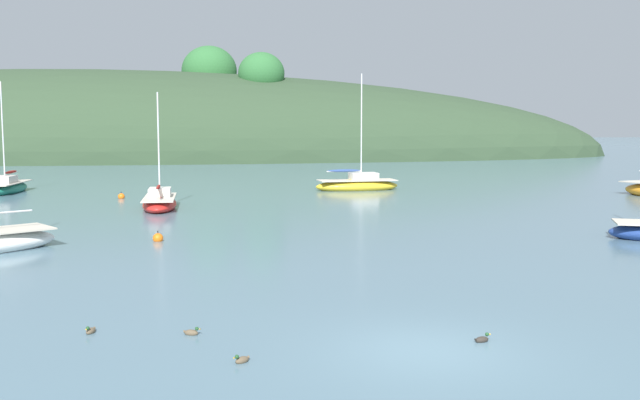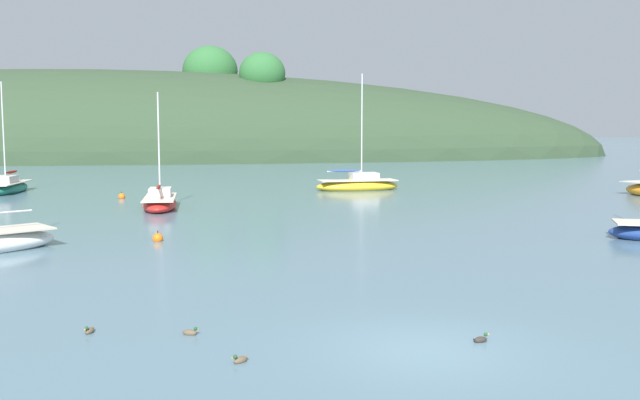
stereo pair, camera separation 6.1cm
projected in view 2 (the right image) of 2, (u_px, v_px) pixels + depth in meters
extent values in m
plane|color=slate|center=(424.00, 351.00, 16.18)|extent=(400.00, 400.00, 0.00)
ellipsoid|color=#2D422B|center=(81.00, 158.00, 100.44)|extent=(150.00, 36.00, 23.86)
ellipsoid|color=#2D6633|center=(262.00, 73.00, 96.73)|extent=(6.09, 5.54, 5.54)
ellipsoid|color=#2D6633|center=(210.00, 71.00, 102.47)|extent=(7.64, 6.94, 6.94)
ellipsoid|color=gold|center=(357.00, 186.00, 53.85)|extent=(6.36, 2.75, 0.99)
cube|color=beige|center=(357.00, 180.00, 53.80)|extent=(5.85, 2.53, 0.06)
cube|color=silver|center=(364.00, 176.00, 53.88)|extent=(2.11, 1.57, 0.55)
cylinder|color=silver|center=(362.00, 127.00, 53.46)|extent=(0.09, 0.09, 7.71)
cylinder|color=silver|center=(344.00, 171.00, 53.52)|extent=(2.58, 0.35, 0.07)
ellipsoid|color=#2D4784|center=(344.00, 171.00, 53.51)|extent=(2.49, 0.47, 0.20)
ellipsoid|color=red|center=(160.00, 204.00, 42.37)|extent=(2.12, 5.65, 0.89)
cube|color=beige|center=(160.00, 197.00, 42.32)|extent=(1.95, 5.20, 0.06)
cube|color=silver|center=(160.00, 192.00, 42.73)|extent=(1.30, 1.83, 0.51)
cylinder|color=silver|center=(159.00, 145.00, 42.28)|extent=(0.09, 0.09, 6.01)
cylinder|color=silver|center=(159.00, 188.00, 41.38)|extent=(0.16, 2.34, 0.07)
ellipsoid|color=maroon|center=(159.00, 187.00, 41.37)|extent=(0.29, 2.26, 0.20)
ellipsoid|color=#196B56|center=(7.00, 189.00, 51.89)|extent=(2.32, 6.01, 0.95)
cube|color=beige|center=(7.00, 183.00, 51.85)|extent=(2.14, 5.53, 0.06)
cube|color=beige|center=(5.00, 180.00, 51.35)|extent=(1.41, 1.96, 0.53)
cylinder|color=silver|center=(3.00, 133.00, 51.18)|extent=(0.09, 0.09, 7.05)
cylinder|color=silver|center=(12.00, 173.00, 52.72)|extent=(0.20, 2.49, 0.07)
ellipsoid|color=maroon|center=(12.00, 172.00, 52.71)|extent=(0.33, 2.39, 0.20)
sphere|color=orange|center=(122.00, 197.00, 47.97)|extent=(0.44, 0.44, 0.44)
cylinder|color=black|center=(122.00, 192.00, 47.94)|extent=(0.04, 0.04, 0.10)
sphere|color=orange|center=(158.00, 238.00, 30.95)|extent=(0.44, 0.44, 0.44)
cylinder|color=black|center=(158.00, 232.00, 30.92)|extent=(0.04, 0.04, 0.10)
ellipsoid|color=brown|center=(190.00, 333.00, 17.40)|extent=(0.38, 0.28, 0.16)
sphere|color=#1E4723|center=(196.00, 329.00, 17.36)|extent=(0.09, 0.09, 0.09)
cone|color=gold|center=(198.00, 329.00, 17.34)|extent=(0.05, 0.05, 0.04)
cone|color=brown|center=(184.00, 331.00, 17.43)|extent=(0.10, 0.09, 0.08)
ellipsoid|color=#2D2823|center=(480.00, 340.00, 16.84)|extent=(0.38, 0.28, 0.16)
sphere|color=#1E4723|center=(486.00, 334.00, 16.88)|extent=(0.09, 0.09, 0.09)
cone|color=gold|center=(488.00, 334.00, 16.91)|extent=(0.05, 0.05, 0.04)
cone|color=#2D2823|center=(475.00, 339.00, 16.77)|extent=(0.09, 0.09, 0.08)
ellipsoid|color=brown|center=(90.00, 331.00, 17.55)|extent=(0.27, 0.38, 0.16)
sphere|color=#1E4723|center=(87.00, 328.00, 17.40)|extent=(0.09, 0.09, 0.09)
cone|color=gold|center=(85.00, 329.00, 17.33)|extent=(0.05, 0.05, 0.04)
cone|color=brown|center=(93.00, 328.00, 17.70)|extent=(0.09, 0.09, 0.08)
ellipsoid|color=brown|center=(240.00, 360.00, 15.41)|extent=(0.37, 0.36, 0.16)
sphere|color=#1E4723|center=(235.00, 357.00, 15.29)|extent=(0.09, 0.09, 0.09)
cone|color=gold|center=(233.00, 358.00, 15.24)|extent=(0.06, 0.06, 0.04)
cone|color=brown|center=(246.00, 357.00, 15.52)|extent=(0.10, 0.10, 0.08)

